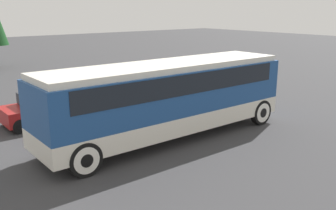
# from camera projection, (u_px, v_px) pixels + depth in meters

# --- Properties ---
(ground_plane) EXTENTS (120.00, 120.00, 0.00)m
(ground_plane) POSITION_uv_depth(u_px,v_px,m) (168.00, 138.00, 15.24)
(ground_plane) COLOR #38383A
(tour_bus) EXTENTS (10.68, 2.68, 3.07)m
(tour_bus) POSITION_uv_depth(u_px,v_px,m) (170.00, 93.00, 14.83)
(tour_bus) COLOR silver
(tour_bus) RESTS_ON ground_plane
(parked_car_near) EXTENTS (4.40, 1.90, 1.42)m
(parked_car_near) POSITION_uv_depth(u_px,v_px,m) (51.00, 107.00, 17.24)
(parked_car_near) COLOR maroon
(parked_car_near) RESTS_ON ground_plane
(parked_car_mid) EXTENTS (4.62, 1.92, 1.50)m
(parked_car_mid) POSITION_uv_depth(u_px,v_px,m) (114.00, 79.00, 23.71)
(parked_car_mid) COLOR black
(parked_car_mid) RESTS_ON ground_plane
(parked_car_far) EXTENTS (4.50, 1.87, 1.35)m
(parked_car_far) POSITION_uv_depth(u_px,v_px,m) (162.00, 90.00, 20.95)
(parked_car_far) COLOR #7A6B5B
(parked_car_far) RESTS_ON ground_plane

